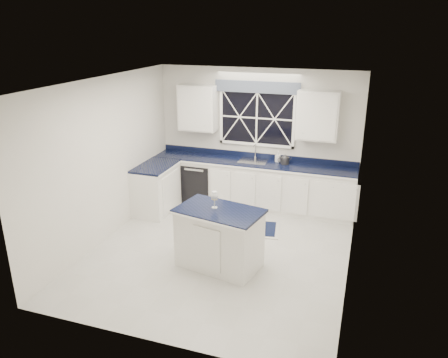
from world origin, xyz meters
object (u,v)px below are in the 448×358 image
(island, at_px, (219,238))
(soap_bottle, at_px, (278,157))
(dishwasher, at_px, (200,181))
(kettle, at_px, (285,160))
(wine_glass, at_px, (214,197))
(faucet, at_px, (255,151))

(island, distance_m, soap_bottle, 2.60)
(dishwasher, xyz_separation_m, kettle, (1.72, 0.06, 0.62))
(kettle, bearing_deg, wine_glass, -118.78)
(faucet, distance_m, island, 2.63)
(dishwasher, height_order, wine_glass, wine_glass)
(island, xyz_separation_m, soap_bottle, (0.34, 2.52, 0.58))
(dishwasher, xyz_separation_m, soap_bottle, (1.57, 0.16, 0.63))
(faucet, relative_size, soap_bottle, 1.50)
(kettle, height_order, wine_glass, wine_glass)
(soap_bottle, bearing_deg, faucet, 175.87)
(soap_bottle, bearing_deg, kettle, -33.90)
(island, relative_size, wine_glass, 5.32)
(soap_bottle, bearing_deg, wine_glass, -99.79)
(soap_bottle, bearing_deg, dishwasher, -174.16)
(island, bearing_deg, kettle, 89.70)
(island, relative_size, kettle, 5.14)
(kettle, xyz_separation_m, wine_glass, (-0.58, -2.37, 0.07))
(faucet, height_order, soap_bottle, faucet)
(island, bearing_deg, dishwasher, 128.77)
(island, xyz_separation_m, wine_glass, (-0.09, 0.05, 0.64))
(faucet, height_order, island, faucet)
(faucet, relative_size, island, 0.22)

